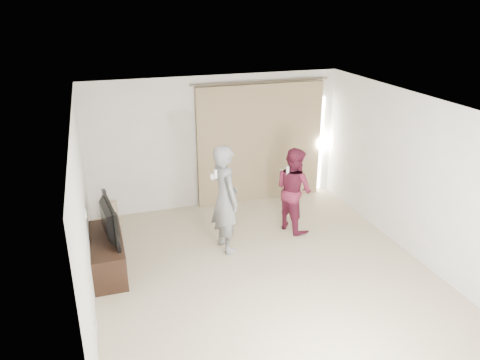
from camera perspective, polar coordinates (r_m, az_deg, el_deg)
The scene contains 10 objects.
floor at distance 7.35m, azimuth 2.95°, elevation -11.22°, with size 5.50×5.50×0.00m, color #BBAC8C.
wall_back at distance 9.19m, azimuth -2.93°, elevation 4.65°, with size 5.00×0.04×2.60m, color silver.
wall_left at distance 6.35m, azimuth -18.50°, elevation -4.53°, with size 0.04×5.50×2.60m.
ceiling at distance 6.33m, azimuth 3.40°, elevation 8.99°, with size 5.00×5.50×0.01m, color silver.
curtain at distance 9.42m, azimuth 2.58°, elevation 4.46°, with size 2.80×0.11×2.46m.
tv_console at distance 7.56m, azimuth -15.84°, elevation -8.69°, with size 0.49×1.40×0.54m, color black.
tv at distance 7.30m, azimuth -16.29°, elevation -4.80°, with size 1.05×0.14×0.60m, color black.
scratching_post at distance 9.00m, azimuth -15.24°, elevation -4.13°, with size 0.35×0.35×0.46m.
person_man at distance 7.58m, azimuth -1.81°, elevation -2.29°, with size 0.54×0.73×1.82m.
person_woman at distance 8.35m, azimuth 6.57°, elevation -1.14°, with size 0.78×0.89×1.54m.
Camera 1 is at (-2.23, -5.76, 3.98)m, focal length 35.00 mm.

